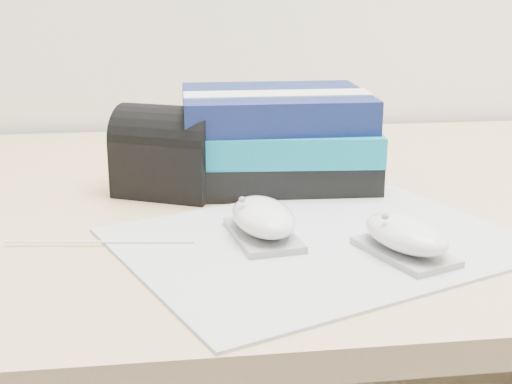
{
  "coord_description": "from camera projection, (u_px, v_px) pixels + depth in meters",
  "views": [
    {
      "loc": [
        -0.16,
        0.72,
        1.0
      ],
      "look_at": [
        -0.06,
        1.45,
        0.77
      ],
      "focal_mm": 50.0,
      "sensor_mm": 36.0,
      "label": 1
    }
  ],
  "objects": [
    {
      "name": "desk",
      "position": [
        282.0,
        332.0,
        1.04
      ],
      "size": [
        1.6,
        0.8,
        0.73
      ],
      "color": "tan",
      "rests_on": "ground"
    },
    {
      "name": "mousepad",
      "position": [
        319.0,
        241.0,
        0.74
      ],
      "size": [
        0.48,
        0.43,
        0.0
      ],
      "primitive_type": "cube",
      "rotation": [
        0.0,
        0.0,
        0.39
      ],
      "color": "#96979E",
      "rests_on": "desk"
    },
    {
      "name": "mouse_rear",
      "position": [
        263.0,
        220.0,
        0.74
      ],
      "size": [
        0.08,
        0.12,
        0.05
      ],
      "color": "gray",
      "rests_on": "mousepad"
    },
    {
      "name": "mouse_front",
      "position": [
        406.0,
        237.0,
        0.69
      ],
      "size": [
        0.09,
        0.12,
        0.04
      ],
      "color": "gray",
      "rests_on": "mousepad"
    },
    {
      "name": "usb_cable",
      "position": [
        100.0,
        242.0,
        0.73
      ],
      "size": [
        0.19,
        0.03,
        0.0
      ],
      "primitive_type": "cylinder",
      "rotation": [
        0.0,
        1.57,
        -0.13
      ],
      "color": "white",
      "rests_on": "mousepad"
    },
    {
      "name": "book_stack",
      "position": [
        277.0,
        138.0,
        0.94
      ],
      "size": [
        0.26,
        0.21,
        0.12
      ],
      "color": "black",
      "rests_on": "desk"
    },
    {
      "name": "pouch",
      "position": [
        168.0,
        152.0,
        0.89
      ],
      "size": [
        0.15,
        0.13,
        0.11
      ],
      "color": "black",
      "rests_on": "desk"
    }
  ]
}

